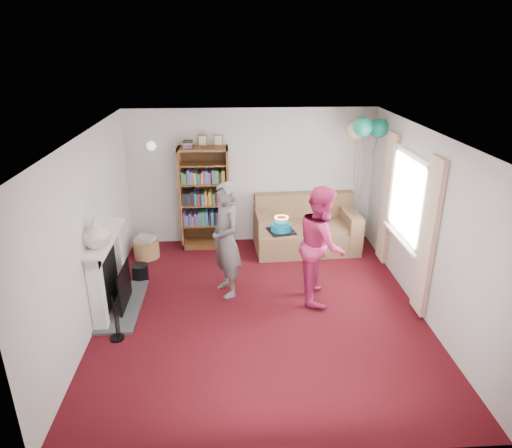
{
  "coord_description": "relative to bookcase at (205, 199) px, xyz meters",
  "views": [
    {
      "loc": [
        -0.41,
        -5.59,
        3.58
      ],
      "look_at": [
        -0.03,
        0.6,
        1.08
      ],
      "focal_mm": 32.0,
      "sensor_mm": 36.0,
      "label": 1
    }
  ],
  "objects": [
    {
      "name": "wall_right",
      "position": [
        3.12,
        -2.3,
        0.33
      ],
      "size": [
        0.02,
        5.0,
        2.5
      ],
      "primitive_type": "cube",
      "color": "silver",
      "rests_on": "ground"
    },
    {
      "name": "balloons",
      "position": [
        2.75,
        -0.35,
        1.3
      ],
      "size": [
        0.65,
        0.7,
        1.75
      ],
      "color": "#3F3F3F",
      "rests_on": "ground"
    },
    {
      "name": "fireplace",
      "position": [
        -1.23,
        -2.11,
        -0.41
      ],
      "size": [
        0.55,
        1.8,
        1.12
      ],
      "color": "#3F3F42",
      "rests_on": "ground"
    },
    {
      "name": "birthday_cake",
      "position": [
        1.16,
        -2.05,
        0.25
      ],
      "size": [
        0.34,
        0.34,
        0.22
      ],
      "rotation": [
        0.0,
        0.0,
        0.23
      ],
      "color": "black",
      "rests_on": "ground"
    },
    {
      "name": "mantel_vase",
      "position": [
        -1.26,
        -2.45,
        0.4
      ],
      "size": [
        0.44,
        0.44,
        0.38
      ],
      "primitive_type": "imported",
      "rotation": [
        0.0,
        0.0,
        -0.23
      ],
      "color": "beige",
      "rests_on": "fireplace"
    },
    {
      "name": "person_striped",
      "position": [
        0.39,
        -1.78,
        -0.04
      ],
      "size": [
        0.63,
        0.75,
        1.75
      ],
      "primitive_type": "imported",
      "rotation": [
        0.0,
        0.0,
        -1.17
      ],
      "color": "black",
      "rests_on": "ground"
    },
    {
      "name": "ceiling",
      "position": [
        0.86,
        -2.3,
        1.59
      ],
      "size": [
        4.5,
        5.0,
        0.01
      ],
      "primitive_type": "cube",
      "color": "white",
      "rests_on": "wall_back"
    },
    {
      "name": "ground",
      "position": [
        0.86,
        -2.3,
        -0.92
      ],
      "size": [
        5.0,
        5.0,
        0.0
      ],
      "primitive_type": "plane",
      "color": "#35070C",
      "rests_on": "ground"
    },
    {
      "name": "person_magenta",
      "position": [
        1.75,
        -1.99,
        -0.05
      ],
      "size": [
        0.74,
        0.9,
        1.73
      ],
      "primitive_type": "imported",
      "rotation": [
        0.0,
        0.0,
        1.47
      ],
      "color": "#BE265D",
      "rests_on": "ground"
    },
    {
      "name": "wicker_basket",
      "position": [
        -1.04,
        -0.47,
        -0.74
      ],
      "size": [
        0.44,
        0.44,
        0.39
      ],
      "rotation": [
        0.0,
        0.0,
        -0.33
      ],
      "color": "#986C47",
      "rests_on": "ground"
    },
    {
      "name": "bookcase",
      "position": [
        0.0,
        0.0,
        0.0
      ],
      "size": [
        0.88,
        0.42,
        2.08
      ],
      "color": "#472B14",
      "rests_on": "ground"
    },
    {
      "name": "window_bay",
      "position": [
        3.07,
        -1.7,
        0.29
      ],
      "size": [
        0.14,
        2.02,
        2.2
      ],
      "color": "white",
      "rests_on": "ground"
    },
    {
      "name": "sofa",
      "position": [
        1.83,
        -0.23,
        -0.56
      ],
      "size": [
        1.83,
        0.97,
        0.97
      ],
      "rotation": [
        0.0,
        0.0,
        0.05
      ],
      "color": "brown",
      "rests_on": "ground"
    },
    {
      "name": "wall_left",
      "position": [
        -1.4,
        -2.3,
        0.33
      ],
      "size": [
        0.02,
        5.0,
        2.5
      ],
      "primitive_type": "cube",
      "color": "silver",
      "rests_on": "ground"
    },
    {
      "name": "wall_sconce",
      "position": [
        -0.89,
        0.06,
        0.96
      ],
      "size": [
        0.16,
        0.23,
        0.16
      ],
      "color": "gold",
      "rests_on": "ground"
    },
    {
      "name": "wall_back",
      "position": [
        0.86,
        0.21,
        0.33
      ],
      "size": [
        4.5,
        0.02,
        2.5
      ],
      "primitive_type": "cube",
      "color": "silver",
      "rests_on": "ground"
    }
  ]
}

